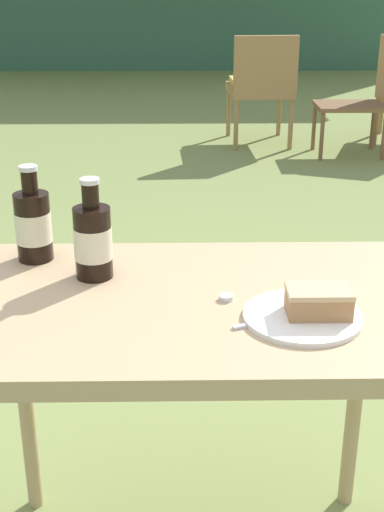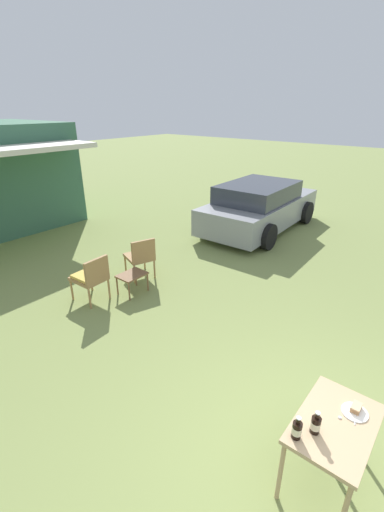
{
  "view_description": "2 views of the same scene",
  "coord_description": "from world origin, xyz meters",
  "px_view_note": "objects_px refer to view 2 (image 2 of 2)",
  "views": [
    {
      "loc": [
        -0.02,
        -1.29,
        1.38
      ],
      "look_at": [
        0.0,
        0.1,
        0.8
      ],
      "focal_mm": 50.0,
      "sensor_mm": 36.0,
      "label": 1
    },
    {
      "loc": [
        -2.4,
        -0.37,
        3.23
      ],
      "look_at": [
        1.69,
        2.96,
        0.9
      ],
      "focal_mm": 24.0,
      "sensor_mm": 36.0,
      "label": 2
    }
  ],
  "objects_px": {
    "cake_on_plate": "(355,410)",
    "wicker_chair_cushioned": "(91,276)",
    "garden_side_table": "(132,276)",
    "cola_bottle_near": "(316,424)",
    "patio_table": "(334,429)",
    "parked_car": "(259,207)",
    "wicker_chair_plain": "(141,255)",
    "cola_bottle_far": "(297,430)"
  },
  "relations": [
    {
      "from": "parked_car",
      "to": "wicker_chair_cushioned",
      "type": "height_order",
      "value": "parked_car"
    },
    {
      "from": "wicker_chair_cushioned",
      "to": "patio_table",
      "type": "height_order",
      "value": "wicker_chair_cushioned"
    },
    {
      "from": "parked_car",
      "to": "cola_bottle_far",
      "type": "xyz_separation_m",
      "value": [
        -6.31,
        -3.81,
        0.19
      ]
    },
    {
      "from": "wicker_chair_plain",
      "to": "garden_side_table",
      "type": "relative_size",
      "value": 1.7
    },
    {
      "from": "wicker_chair_plain",
      "to": "cola_bottle_far",
      "type": "bearing_deg",
      "value": 82.55
    },
    {
      "from": "parked_car",
      "to": "wicker_chair_plain",
      "type": "height_order",
      "value": "parked_car"
    },
    {
      "from": "garden_side_table",
      "to": "patio_table",
      "type": "xyz_separation_m",
      "value": [
        -1.25,
        -4.04,
        0.33
      ]
    },
    {
      "from": "wicker_chair_plain",
      "to": "garden_side_table",
      "type": "distance_m",
      "value": 0.64
    },
    {
      "from": "cola_bottle_far",
      "to": "wicker_chair_cushioned",
      "type": "bearing_deg",
      "value": 76.94
    },
    {
      "from": "wicker_chair_plain",
      "to": "patio_table",
      "type": "distance_m",
      "value": 4.71
    },
    {
      "from": "patio_table",
      "to": "cake_on_plate",
      "type": "relative_size",
      "value": 4.11
    },
    {
      "from": "patio_table",
      "to": "wicker_chair_plain",
      "type": "bearing_deg",
      "value": 67.78
    },
    {
      "from": "cola_bottle_near",
      "to": "garden_side_table",
      "type": "bearing_deg",
      "value": 69.62
    },
    {
      "from": "garden_side_table",
      "to": "cola_bottle_near",
      "type": "bearing_deg",
      "value": -110.38
    },
    {
      "from": "parked_car",
      "to": "wicker_chair_cushioned",
      "type": "xyz_separation_m",
      "value": [
        -5.34,
        0.36,
        -0.16
      ]
    },
    {
      "from": "wicker_chair_cushioned",
      "to": "patio_table",
      "type": "bearing_deg",
      "value": 78.99
    },
    {
      "from": "patio_table",
      "to": "cola_bottle_far",
      "type": "distance_m",
      "value": 0.44
    },
    {
      "from": "wicker_chair_plain",
      "to": "cake_on_plate",
      "type": "relative_size",
      "value": 3.81
    },
    {
      "from": "cola_bottle_far",
      "to": "cake_on_plate",
      "type": "bearing_deg",
      "value": -27.96
    },
    {
      "from": "parked_car",
      "to": "cola_bottle_near",
      "type": "xyz_separation_m",
      "value": [
        -6.17,
        -3.91,
        0.19
      ]
    },
    {
      "from": "parked_car",
      "to": "cola_bottle_far",
      "type": "relative_size",
      "value": 19.06
    },
    {
      "from": "parked_car",
      "to": "cola_bottle_far",
      "type": "height_order",
      "value": "parked_car"
    },
    {
      "from": "patio_table",
      "to": "wicker_chair_cushioned",
      "type": "bearing_deg",
      "value": 82.01
    },
    {
      "from": "patio_table",
      "to": "cola_bottle_far",
      "type": "bearing_deg",
      "value": 149.21
    },
    {
      "from": "cake_on_plate",
      "to": "wicker_chair_cushioned",
      "type": "bearing_deg",
      "value": 84.94
    },
    {
      "from": "cake_on_plate",
      "to": "patio_table",
      "type": "bearing_deg",
      "value": 156.91
    },
    {
      "from": "wicker_chair_plain",
      "to": "cake_on_plate",
      "type": "height_order",
      "value": "wicker_chair_plain"
    },
    {
      "from": "parked_car",
      "to": "patio_table",
      "type": "xyz_separation_m",
      "value": [
        -5.96,
        -4.02,
        0.02
      ]
    },
    {
      "from": "wicker_chair_cushioned",
      "to": "cake_on_plate",
      "type": "xyz_separation_m",
      "value": [
        -0.4,
        -4.47,
        0.28
      ]
    },
    {
      "from": "parked_car",
      "to": "cola_bottle_far",
      "type": "distance_m",
      "value": 7.38
    },
    {
      "from": "cake_on_plate",
      "to": "cola_bottle_near",
      "type": "xyz_separation_m",
      "value": [
        -0.43,
        0.2,
        0.06
      ]
    },
    {
      "from": "cake_on_plate",
      "to": "cola_bottle_far",
      "type": "bearing_deg",
      "value": 152.04
    },
    {
      "from": "wicker_chair_cushioned",
      "to": "cake_on_plate",
      "type": "distance_m",
      "value": 4.5
    },
    {
      "from": "cola_bottle_near",
      "to": "parked_car",
      "type": "bearing_deg",
      "value": 32.37
    },
    {
      "from": "garden_side_table",
      "to": "cola_bottle_near",
      "type": "height_order",
      "value": "cola_bottle_near"
    },
    {
      "from": "parked_car",
      "to": "wicker_chair_plain",
      "type": "xyz_separation_m",
      "value": [
        -4.18,
        0.34,
        -0.15
      ]
    },
    {
      "from": "parked_car",
      "to": "patio_table",
      "type": "relative_size",
      "value": 4.46
    },
    {
      "from": "wicker_chair_cushioned",
      "to": "cake_on_plate",
      "type": "bearing_deg",
      "value": 81.93
    },
    {
      "from": "cola_bottle_near",
      "to": "cola_bottle_far",
      "type": "distance_m",
      "value": 0.17
    },
    {
      "from": "garden_side_table",
      "to": "cola_bottle_far",
      "type": "distance_m",
      "value": 4.18
    },
    {
      "from": "cake_on_plate",
      "to": "wicker_chair_plain",
      "type": "bearing_deg",
      "value": 70.68
    },
    {
      "from": "garden_side_table",
      "to": "patio_table",
      "type": "distance_m",
      "value": 4.24
    }
  ]
}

